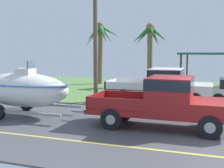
{
  "coord_description": "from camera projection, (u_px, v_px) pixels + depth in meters",
  "views": [
    {
      "loc": [
        -0.15,
        -10.01,
        2.9
      ],
      "look_at": [
        -4.37,
        2.12,
        1.41
      ],
      "focal_mm": 46.67,
      "sensor_mm": 36.0,
      "label": 1
    }
  ],
  "objects": [
    {
      "name": "boat_on_trailer",
      "position": [
        21.0,
        89.0,
        12.89
      ],
      "size": [
        5.96,
        2.25,
        2.45
      ],
      "color": "gray",
      "rests_on": "ground"
    },
    {
      "name": "palm_tree_mid",
      "position": [
        100.0,
        39.0,
        24.76
      ],
      "size": [
        3.12,
        2.95,
        5.29
      ],
      "color": "brown",
      "rests_on": "ground"
    },
    {
      "name": "palm_tree_near_right",
      "position": [
        150.0,
        41.0,
        23.05
      ],
      "size": [
        2.74,
        3.06,
        5.05
      ],
      "color": "brown",
      "rests_on": "ground"
    },
    {
      "name": "parked_pickup_background",
      "position": [
        166.0,
        84.0,
        16.03
      ],
      "size": [
        5.93,
        2.16,
        1.91
      ],
      "color": "silver",
      "rests_on": "ground"
    },
    {
      "name": "ground",
      "position": [
        214.0,
        99.0,
        17.54
      ],
      "size": [
        36.0,
        22.0,
        0.11
      ],
      "color": "#4C4C51"
    },
    {
      "name": "pickup_truck_towing",
      "position": [
        169.0,
        100.0,
        10.79
      ],
      "size": [
        5.44,
        2.06,
        1.93
      ],
      "color": "maroon",
      "rests_on": "ground"
    },
    {
      "name": "utility_pole",
      "position": [
        95.0,
        18.0,
        15.82
      ],
      "size": [
        0.24,
        1.8,
        8.99
      ],
      "color": "brown",
      "rests_on": "ground"
    }
  ]
}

